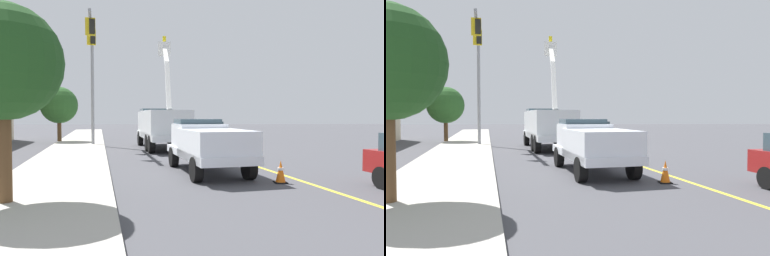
{
  "view_description": "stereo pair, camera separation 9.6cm",
  "coord_description": "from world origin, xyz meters",
  "views": [
    {
      "loc": [
        -24.92,
        1.92,
        2.23
      ],
      "look_at": [
        -2.23,
        0.45,
        1.4
      ],
      "focal_mm": 33.46,
      "sensor_mm": 36.0,
      "label": 1
    },
    {
      "loc": [
        -24.93,
        1.83,
        2.23
      ],
      "look_at": [
        -2.23,
        0.45,
        1.4
      ],
      "focal_mm": 33.46,
      "sensor_mm": 36.0,
      "label": 2
    }
  ],
  "objects": [
    {
      "name": "ground",
      "position": [
        0.0,
        0.0,
        0.0
      ],
      "size": [
        120.0,
        120.0,
        0.0
      ],
      "primitive_type": "plane",
      "color": "#47474C"
    },
    {
      "name": "sidewalk_far_side",
      "position": [
        -1.52,
        7.88,
        0.06
      ],
      "size": [
        59.6,
        14.88,
        0.12
      ],
      "primitive_type": "cube",
      "rotation": [
        0.0,
        0.0,
        0.19
      ],
      "color": "#B2ADA3",
      "rests_on": "ground"
    },
    {
      "name": "lane_centre_stripe",
      "position": [
        0.0,
        0.0,
        0.0
      ],
      "size": [
        49.13,
        9.61,
        0.01
      ],
      "primitive_type": "cube",
      "rotation": [
        0.0,
        0.0,
        0.19
      ],
      "color": "yellow",
      "rests_on": "ground"
    },
    {
      "name": "street_tree_left",
      "position": [
        -16.06,
        5.88,
        3.48
      ],
      "size": [
        2.82,
        2.82,
        4.91
      ],
      "color": "brown",
      "rests_on": "ground"
    },
    {
      "name": "utility_bucket_truck",
      "position": [
        -0.97,
        2.39,
        1.63
      ],
      "size": [
        8.52,
        4.01,
        7.88
      ],
      "color": "silver",
      "rests_on": "ground"
    },
    {
      "name": "traffic_cone_mid_front",
      "position": [
        3.62,
        1.25,
        0.38
      ],
      "size": [
        0.4,
        0.4,
        0.78
      ],
      "color": "black",
      "rests_on": "ground"
    },
    {
      "name": "traffic_signal_mast",
      "position": [
        -0.49,
        7.05,
        5.95
      ],
      "size": [
        7.14,
        1.54,
        8.88
      ],
      "color": "gray",
      "rests_on": "ground"
    },
    {
      "name": "passing_minivan",
      "position": [
        5.71,
        -1.45,
        0.97
      ],
      "size": [
        5.07,
        2.77,
        1.69
      ],
      "color": "black",
      "rests_on": "ground"
    },
    {
      "name": "traffic_cone_leading",
      "position": [
        -13.51,
        -1.73,
        0.37
      ],
      "size": [
        0.4,
        0.4,
        0.75
      ],
      "color": "black",
      "rests_on": "ground"
    },
    {
      "name": "service_pickup_truck",
      "position": [
        -11.21,
        0.43,
        1.12
      ],
      "size": [
        5.9,
        3.12,
        2.06
      ],
      "color": "white",
      "rests_on": "ground"
    },
    {
      "name": "street_tree_right",
      "position": [
        4.45,
        10.72,
        3.01
      ],
      "size": [
        2.93,
        2.93,
        4.5
      ],
      "color": "brown",
      "rests_on": "ground"
    }
  ]
}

